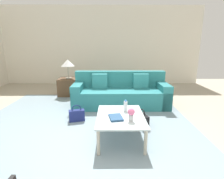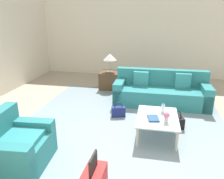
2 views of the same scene
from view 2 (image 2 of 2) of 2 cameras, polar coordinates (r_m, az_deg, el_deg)
ground_plane at (r=4.15m, az=4.29°, el=-14.13°), size 12.00×12.00×0.00m
wall_right at (r=8.57m, az=8.78°, el=13.74°), size 0.12×8.00×3.10m
area_rug at (r=4.69m, az=2.73°, el=-9.96°), size 5.20×4.40×0.01m
couch at (r=6.00m, az=12.63°, el=-0.73°), size 0.92×2.43×0.88m
armchair at (r=3.81m, az=-24.05°, el=-13.81°), size 1.04×0.91×0.87m
coffee_table at (r=4.31m, az=11.75°, el=-7.54°), size 1.03×0.78×0.42m
water_bottle at (r=4.43m, az=13.16°, el=-4.83°), size 0.06×0.06×0.20m
coffee_table_book at (r=4.17m, az=10.70°, el=-7.41°), size 0.30×0.24×0.03m
flower_vase at (r=4.04m, az=14.05°, el=-6.82°), size 0.11×0.11×0.21m
side_table at (r=7.10m, az=-0.54°, el=2.47°), size 0.61×0.61×0.54m
table_lamp at (r=6.93m, az=-0.56°, el=8.42°), size 0.42×0.42×0.59m
handbag_navy at (r=5.13m, az=1.69°, el=-5.75°), size 0.22×0.35×0.36m
handbag_black at (r=4.88m, az=16.99°, el=-7.95°), size 0.35×0.23×0.36m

